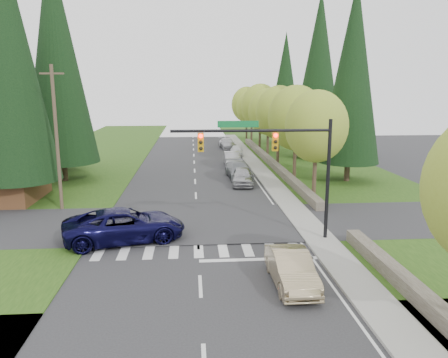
{
  "coord_description": "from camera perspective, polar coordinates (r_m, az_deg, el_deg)",
  "views": [
    {
      "loc": [
        -0.3,
        -18.59,
        8.35
      ],
      "look_at": [
        1.73,
        8.34,
        2.8
      ],
      "focal_mm": 35.0,
      "sensor_mm": 36.0,
      "label": 1
    }
  ],
  "objects": [
    {
      "name": "parked_car_a",
      "position": [
        38.84,
        2.43,
        0.36
      ],
      "size": [
        2.24,
        4.73,
        1.56
      ],
      "primitive_type": "imported",
      "rotation": [
        0.0,
        0.0,
        -0.09
      ],
      "color": "#A5A5A9",
      "rests_on": "ground"
    },
    {
      "name": "decid_tree_0",
      "position": [
        34.06,
        11.99,
        6.72
      ],
      "size": [
        4.8,
        4.8,
        8.37
      ],
      "color": "#38281C",
      "rests_on": "ground"
    },
    {
      "name": "conifer_e_c",
      "position": [
        68.12,
        8.0,
        12.29
      ],
      "size": [
        5.1,
        5.1,
        16.8
      ],
      "color": "#38281C",
      "rests_on": "ground"
    },
    {
      "name": "parked_car_c",
      "position": [
        48.4,
        1.08,
        2.63
      ],
      "size": [
        1.71,
        4.86,
        1.6
      ],
      "primitive_type": "imported",
      "rotation": [
        0.0,
        0.0,
        -0.0
      ],
      "color": "#A6A5AA",
      "rests_on": "ground"
    },
    {
      "name": "conifer_w_e",
      "position": [
        48.61,
        -21.25,
        13.13
      ],
      "size": [
        5.78,
        5.78,
        18.8
      ],
      "color": "#38281C",
      "rests_on": "ground"
    },
    {
      "name": "grass_east",
      "position": [
        41.66,
        14.41,
        -0.28
      ],
      "size": [
        14.0,
        110.0,
        0.06
      ],
      "primitive_type": "cube",
      "color": "#224512",
      "rests_on": "ground"
    },
    {
      "name": "cross_street",
      "position": [
        27.88,
        -3.51,
        -5.84
      ],
      "size": [
        120.0,
        8.0,
        0.1
      ],
      "primitive_type": "cube",
      "color": "#28282B",
      "rests_on": "ground"
    },
    {
      "name": "traffic_signal",
      "position": [
        23.8,
        7.06,
        3.39
      ],
      "size": [
        8.7,
        0.37,
        6.8
      ],
      "color": "black",
      "rests_on": "ground"
    },
    {
      "name": "decid_tree_5",
      "position": [
        68.3,
        3.66,
        9.22
      ],
      "size": [
        4.8,
        4.8,
        8.3
      ],
      "color": "#38281C",
      "rests_on": "ground"
    },
    {
      "name": "ground",
      "position": [
        20.38,
        -3.17,
        -12.59
      ],
      "size": [
        120.0,
        120.0,
        0.0
      ],
      "primitive_type": "plane",
      "color": "#28282B",
      "rests_on": "ground"
    },
    {
      "name": "sidewalk_east",
      "position": [
        42.05,
        5.64,
        0.19
      ],
      "size": [
        1.8,
        80.0,
        0.13
      ],
      "primitive_type": "cube",
      "color": "gray",
      "rests_on": "ground"
    },
    {
      "name": "decid_tree_6",
      "position": [
        75.24,
        3.0,
        9.7
      ],
      "size": [
        5.2,
        5.2,
        8.86
      ],
      "color": "#38281C",
      "rests_on": "ground"
    },
    {
      "name": "decid_tree_4",
      "position": [
        61.39,
        4.76,
        9.43
      ],
      "size": [
        5.4,
        5.4,
        9.18
      ],
      "color": "#38281C",
      "rests_on": "ground"
    },
    {
      "name": "parked_car_e",
      "position": [
        63.14,
        0.42,
        4.66
      ],
      "size": [
        2.53,
        5.08,
        1.42
      ],
      "primitive_type": "imported",
      "rotation": [
        0.0,
        0.0,
        0.11
      ],
      "color": "#B2B2B7",
      "rests_on": "ground"
    },
    {
      "name": "conifer_e_b",
      "position": [
        54.83,
        12.27,
        13.91
      ],
      "size": [
        6.12,
        6.12,
        19.8
      ],
      "color": "#38281C",
      "rests_on": "ground"
    },
    {
      "name": "conifer_w_c",
      "position": [
        42.35,
        -21.07,
        14.85
      ],
      "size": [
        6.46,
        6.46,
        20.8
      ],
      "color": "#38281C",
      "rests_on": "ground"
    },
    {
      "name": "stone_wall_south",
      "position": [
        19.65,
        23.76,
        -13.45
      ],
      "size": [
        0.7,
        14.0,
        0.7
      ],
      "primitive_type": "cube",
      "color": "#4C4438",
      "rests_on": "ground"
    },
    {
      "name": "curb_east",
      "position": [
        41.91,
        4.49,
        0.17
      ],
      "size": [
        0.2,
        80.0,
        0.13
      ],
      "primitive_type": "cube",
      "color": "gray",
      "rests_on": "ground"
    },
    {
      "name": "stone_wall_north",
      "position": [
        50.05,
        6.0,
        2.35
      ],
      "size": [
        0.7,
        40.0,
        0.7
      ],
      "primitive_type": "cube",
      "color": "#4C4438",
      "rests_on": "ground"
    },
    {
      "name": "grass_west",
      "position": [
        41.47,
        -22.04,
        -0.82
      ],
      "size": [
        14.0,
        110.0,
        0.06
      ],
      "primitive_type": "cube",
      "color": "#224512",
      "rests_on": "ground"
    },
    {
      "name": "parked_car_b",
      "position": [
        41.87,
        1.94,
        1.16
      ],
      "size": [
        2.51,
        5.4,
        1.53
      ],
      "primitive_type": "imported",
      "rotation": [
        0.0,
        0.0,
        0.07
      ],
      "color": "gray",
      "rests_on": "ground"
    },
    {
      "name": "utility_pole",
      "position": [
        32.11,
        -21.02,
        5.11
      ],
      "size": [
        1.6,
        0.24,
        10.0
      ],
      "color": "#473828",
      "rests_on": "ground"
    },
    {
      "name": "decid_tree_3",
      "position": [
        54.5,
        5.81,
        8.73
      ],
      "size": [
        5.0,
        5.0,
        8.55
      ],
      "color": "#38281C",
      "rests_on": "ground"
    },
    {
      "name": "sedan_champagne",
      "position": [
        19.49,
        8.78,
        -11.49
      ],
      "size": [
        1.65,
        4.56,
        1.49
      ],
      "primitive_type": "imported",
      "rotation": [
        0.0,
        0.0,
        0.01
      ],
      "color": "tan",
      "rests_on": "ground"
    },
    {
      "name": "decid_tree_2",
      "position": [
        47.59,
        7.17,
        8.6
      ],
      "size": [
        5.0,
        5.0,
        8.82
      ],
      "color": "#38281C",
      "rests_on": "ground"
    },
    {
      "name": "decid_tree_1",
      "position": [
        40.82,
        9.39,
        7.87
      ],
      "size": [
        5.2,
        5.2,
        8.8
      ],
      "color": "#38281C",
      "rests_on": "ground"
    },
    {
      "name": "parked_car_d",
      "position": [
        56.0,
        1.67,
        3.73
      ],
      "size": [
        1.96,
        4.1,
        1.35
      ],
      "primitive_type": "imported",
      "rotation": [
        0.0,
        0.0,
        -0.09
      ],
      "color": "white",
      "rests_on": "ground"
    },
    {
      "name": "conifer_w_a",
      "position": [
        35.07,
        -26.42,
        14.44
      ],
      "size": [
        6.12,
        6.12,
        19.8
      ],
      "color": "#38281C",
      "rests_on": "ground"
    },
    {
      "name": "conifer_e_a",
      "position": [
        41.18,
        16.46,
        13.15
      ],
      "size": [
        5.44,
        5.44,
        17.8
      ],
      "color": "#38281C",
      "rests_on": "ground"
    },
    {
      "name": "suv_navy",
      "position": [
        25.09,
        -12.83,
        -5.9
      ],
      "size": [
        7.23,
        4.68,
        1.85
      ],
      "primitive_type": "imported",
      "rotation": [
        0.0,
        0.0,
        1.83
      ],
      "color": "#0B0A32",
      "rests_on": "ground"
    }
  ]
}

